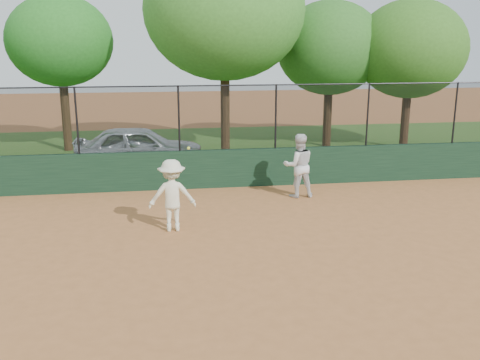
{
  "coord_description": "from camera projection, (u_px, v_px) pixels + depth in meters",
  "views": [
    {
      "loc": [
        -1.08,
        -10.23,
        4.46
      ],
      "look_at": [
        0.8,
        2.2,
        1.2
      ],
      "focal_mm": 40.0,
      "sensor_mm": 36.0,
      "label": 1
    }
  ],
  "objects": [
    {
      "name": "fence_assembly",
      "position": [
        194.0,
        117.0,
        16.24
      ],
      "size": [
        26.0,
        0.06,
        2.0
      ],
      "color": "black",
      "rests_on": "back_wall"
    },
    {
      "name": "tree_1",
      "position": [
        60.0,
        41.0,
        21.52
      ],
      "size": [
        4.23,
        3.85,
        6.33
      ],
      "color": "#452E17",
      "rests_on": "ground"
    },
    {
      "name": "player_second",
      "position": [
        298.0,
        166.0,
        15.66
      ],
      "size": [
        0.93,
        0.73,
        1.88
      ],
      "primitive_type": "imported",
      "rotation": [
        0.0,
        0.0,
        3.16
      ],
      "color": "silver",
      "rests_on": "ground"
    },
    {
      "name": "ground",
      "position": [
        218.0,
        264.0,
        11.06
      ],
      "size": [
        80.0,
        80.0,
        0.0
      ],
      "primitive_type": "plane",
      "color": "#AE6938",
      "rests_on": "ground"
    },
    {
      "name": "tree_3",
      "position": [
        330.0,
        48.0,
        22.54
      ],
      "size": [
        4.55,
        4.14,
        6.17
      ],
      "color": "#382412",
      "rests_on": "ground"
    },
    {
      "name": "player_main",
      "position": [
        172.0,
        195.0,
        12.83
      ],
      "size": [
        1.14,
        0.76,
        2.14
      ],
      "color": "#EBEAC7",
      "rests_on": "ground"
    },
    {
      "name": "parked_car",
      "position": [
        139.0,
        147.0,
        19.18
      ],
      "size": [
        4.6,
        1.88,
        1.56
      ],
      "primitive_type": "imported",
      "rotation": [
        0.0,
        0.0,
        1.58
      ],
      "color": "silver",
      "rests_on": "ground"
    },
    {
      "name": "back_wall",
      "position": [
        197.0,
        169.0,
        16.65
      ],
      "size": [
        26.0,
        0.2,
        1.2
      ],
      "primitive_type": "cube",
      "color": "#183621",
      "rests_on": "ground"
    },
    {
      "name": "tree_2",
      "position": [
        224.0,
        10.0,
        20.04
      ],
      "size": [
        6.1,
        5.54,
        8.25
      ],
      "color": "#412C17",
      "rests_on": "ground"
    },
    {
      "name": "tree_4",
      "position": [
        411.0,
        49.0,
        22.11
      ],
      "size": [
        4.69,
        4.26,
        6.19
      ],
      "color": "#412817",
      "rests_on": "ground"
    },
    {
      "name": "grass_strip",
      "position": [
        187.0,
        151.0,
        22.55
      ],
      "size": [
        36.0,
        12.0,
        0.01
      ],
      "primitive_type": "cube",
      "color": "#2B5119",
      "rests_on": "ground"
    }
  ]
}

